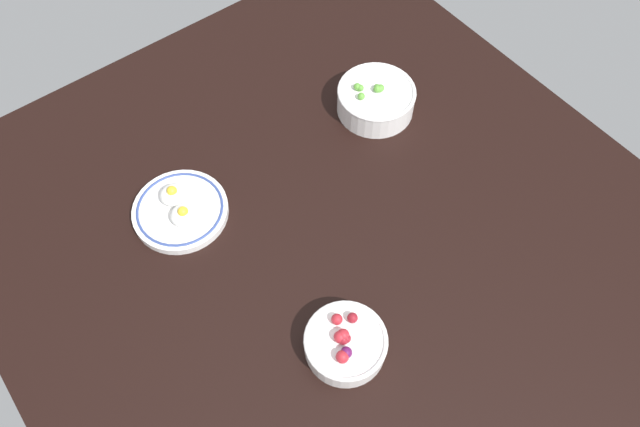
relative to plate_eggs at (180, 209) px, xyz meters
The scene contains 4 objects.
dining_table 25.62cm from the plate_eggs, 49.57° to the left, with size 117.18×114.84×4.00cm, color black.
plate_eggs is the anchor object (origin of this frame).
bowl_berries 38.97cm from the plate_eggs, 11.44° to the left, with size 13.34×13.34×5.76cm.
bowl_peas 44.32cm from the plate_eggs, 86.88° to the left, with size 15.65×15.65×6.77cm.
Camera 1 is at (46.03, -35.33, 99.81)cm, focal length 34.61 mm.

